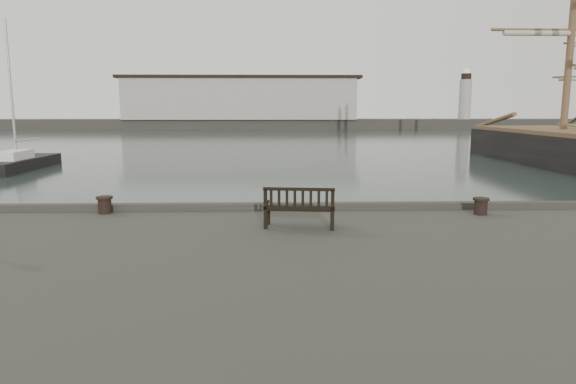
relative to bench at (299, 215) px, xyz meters
name	(u,v)px	position (x,y,z in m)	size (l,w,h in m)	color
ground	(321,263)	(0.72, 2.26, -1.86)	(400.00, 400.00, 0.00)	black
breakwater	(258,108)	(-3.84, 94.26, 2.44)	(140.00, 9.50, 12.20)	#383530
bench	(299,215)	(0.00, 0.00, 0.00)	(1.66, 0.74, 0.92)	black
bollard_left	(105,205)	(-4.99, 1.76, -0.07)	(0.42, 0.42, 0.44)	black
bollard_right	(481,206)	(4.74, 1.33, -0.08)	(0.41, 0.41, 0.43)	black
yacht_d	(21,166)	(-18.32, 24.75, -1.62)	(2.29, 8.43, 10.75)	black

